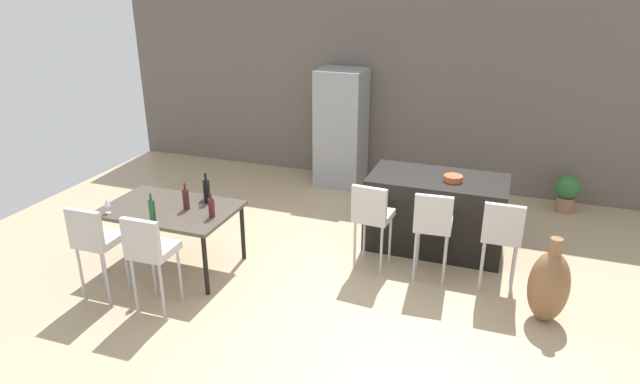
# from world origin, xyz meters

# --- Properties ---
(ground_plane) EXTENTS (10.00, 10.00, 0.00)m
(ground_plane) POSITION_xyz_m (0.00, 0.00, 0.00)
(ground_plane) COLOR tan
(back_wall) EXTENTS (10.00, 0.12, 2.90)m
(back_wall) POSITION_xyz_m (0.00, 3.14, 1.45)
(back_wall) COLOR #665B51
(back_wall) RESTS_ON ground_plane
(kitchen_island) EXTENTS (1.64, 0.87, 0.92)m
(kitchen_island) POSITION_xyz_m (0.78, 0.97, 0.46)
(kitchen_island) COLOR black
(kitchen_island) RESTS_ON ground_plane
(bar_chair_left) EXTENTS (0.43, 0.43, 1.05)m
(bar_chair_left) POSITION_xyz_m (0.18, 0.15, 0.70)
(bar_chair_left) COLOR beige
(bar_chair_left) RESTS_ON ground_plane
(bar_chair_middle) EXTENTS (0.43, 0.43, 1.05)m
(bar_chair_middle) POSITION_xyz_m (0.86, 0.15, 0.70)
(bar_chair_middle) COLOR beige
(bar_chair_middle) RESTS_ON ground_plane
(bar_chair_right) EXTENTS (0.40, 0.40, 1.05)m
(bar_chair_right) POSITION_xyz_m (1.58, 0.15, 0.70)
(bar_chair_right) COLOR beige
(bar_chair_right) RESTS_ON ground_plane
(dining_table) EXTENTS (1.48, 0.96, 0.74)m
(dining_table) POSITION_xyz_m (-1.99, -0.56, 0.68)
(dining_table) COLOR #4C4238
(dining_table) RESTS_ON ground_plane
(dining_chair_near) EXTENTS (0.41, 0.41, 1.05)m
(dining_chair_near) POSITION_xyz_m (-2.32, -1.41, 0.70)
(dining_chair_near) COLOR beige
(dining_chair_near) RESTS_ON ground_plane
(dining_chair_far) EXTENTS (0.41, 0.41, 1.05)m
(dining_chair_far) POSITION_xyz_m (-1.65, -1.41, 0.70)
(dining_chair_far) COLOR beige
(dining_chair_far) RESTS_ON ground_plane
(wine_bottle_corner) EXTENTS (0.07, 0.07, 0.31)m
(wine_bottle_corner) POSITION_xyz_m (-1.79, -0.53, 0.86)
(wine_bottle_corner) COLOR #471E19
(wine_bottle_corner) RESTS_ON dining_table
(wine_bottle_middle) EXTENTS (0.07, 0.07, 0.31)m
(wine_bottle_middle) POSITION_xyz_m (-1.66, -0.29, 0.86)
(wine_bottle_middle) COLOR black
(wine_bottle_middle) RESTS_ON dining_table
(wine_bottle_end) EXTENTS (0.08, 0.08, 0.32)m
(wine_bottle_end) POSITION_xyz_m (-1.73, -0.19, 0.86)
(wine_bottle_end) COLOR black
(wine_bottle_end) RESTS_ON dining_table
(wine_bottle_right) EXTENTS (0.07, 0.07, 0.28)m
(wine_bottle_right) POSITION_xyz_m (-1.41, -0.62, 0.85)
(wine_bottle_right) COLOR #471E19
(wine_bottle_right) RESTS_ON dining_table
(wine_bottle_far) EXTENTS (0.07, 0.07, 0.33)m
(wine_bottle_far) POSITION_xyz_m (-1.93, -0.95, 0.87)
(wine_bottle_far) COLOR #194723
(wine_bottle_far) RESTS_ON dining_table
(wine_glass_left) EXTENTS (0.07, 0.07, 0.17)m
(wine_glass_left) POSITION_xyz_m (-2.54, -0.92, 0.86)
(wine_glass_left) COLOR silver
(wine_glass_left) RESTS_ON dining_table
(refrigerator) EXTENTS (0.72, 0.68, 1.84)m
(refrigerator) POSITION_xyz_m (-1.01, 2.70, 0.92)
(refrigerator) COLOR #939699
(refrigerator) RESTS_ON ground_plane
(fruit_bowl) EXTENTS (0.22, 0.22, 0.07)m
(fruit_bowl) POSITION_xyz_m (0.96, 0.90, 0.96)
(fruit_bowl) COLOR #C6512D
(fruit_bowl) RESTS_ON kitchen_island
(floor_vase) EXTENTS (0.39, 0.39, 0.89)m
(floor_vase) POSITION_xyz_m (2.07, -0.24, 0.38)
(floor_vase) COLOR brown
(floor_vase) RESTS_ON ground_plane
(potted_plant) EXTENTS (0.33, 0.33, 0.54)m
(potted_plant) POSITION_xyz_m (2.38, 2.69, 0.30)
(potted_plant) COLOR #996B4C
(potted_plant) RESTS_ON ground_plane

